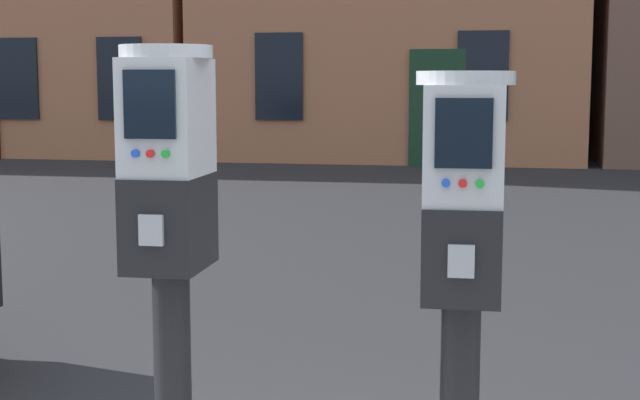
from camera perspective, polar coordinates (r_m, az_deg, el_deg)
parking_meter_near_kerb at (r=2.24m, az=-9.18°, el=-2.54°), size 0.22×0.25×1.49m
parking_meter_twin_adjacent at (r=2.11m, az=8.68°, el=-4.28°), size 0.22×0.25×1.42m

